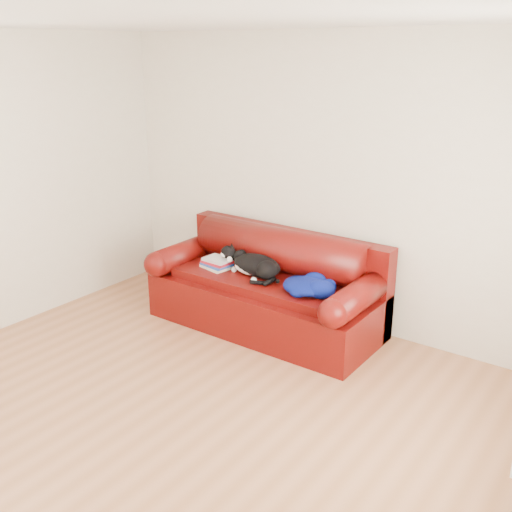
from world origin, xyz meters
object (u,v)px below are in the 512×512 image
at_px(cat, 256,266).
at_px(blanket, 308,285).
at_px(sofa_base, 265,303).
at_px(book_stack, 217,263).

height_order(cat, blanket, cat).
xyz_separation_m(sofa_base, book_stack, (-0.48, -0.10, 0.31)).
distance_m(sofa_base, book_stack, 0.58).
xyz_separation_m(book_stack, blanket, (0.99, -0.01, 0.02)).
distance_m(book_stack, blanket, 0.99).
relative_size(sofa_base, blanket, 3.83).
distance_m(cat, blanket, 0.59).
relative_size(cat, blanket, 1.18).
bearing_deg(blanket, cat, 173.94).
height_order(sofa_base, blanket, blanket).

